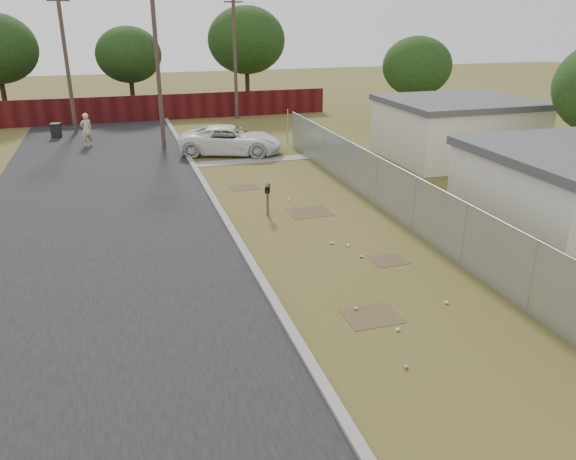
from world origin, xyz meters
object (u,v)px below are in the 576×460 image
object	(u,v)px
mailbox	(268,191)
trash_bin	(56,130)
pickup_truck	(231,140)
pedestrian	(86,130)

from	to	relation	value
mailbox	trash_bin	distance (m)	19.59
pickup_truck	pedestrian	distance (m)	8.74
mailbox	pedestrian	world-z (taller)	pedestrian
pedestrian	trash_bin	xyz separation A→B (m)	(-1.91, 2.91, -0.48)
mailbox	pickup_truck	world-z (taller)	pickup_truck
pedestrian	pickup_truck	bearing A→B (deg)	126.41
mailbox	pickup_truck	distance (m)	10.20
mailbox	pedestrian	distance (m)	16.13
pickup_truck	pedestrian	bearing A→B (deg)	79.17
pickup_truck	trash_bin	size ratio (longest dim) A/B	6.15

